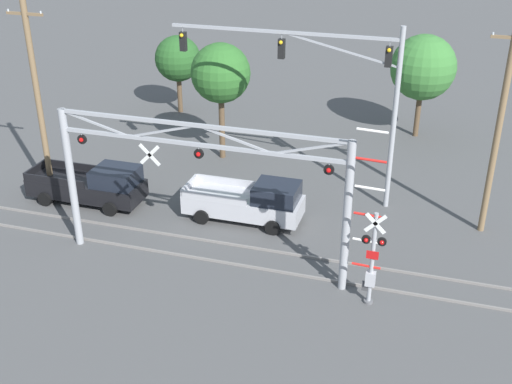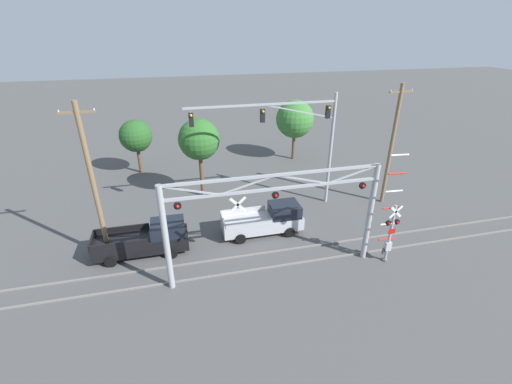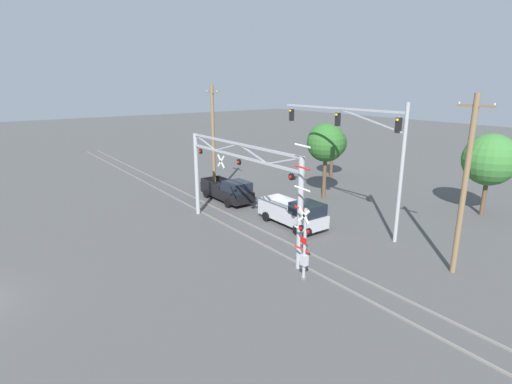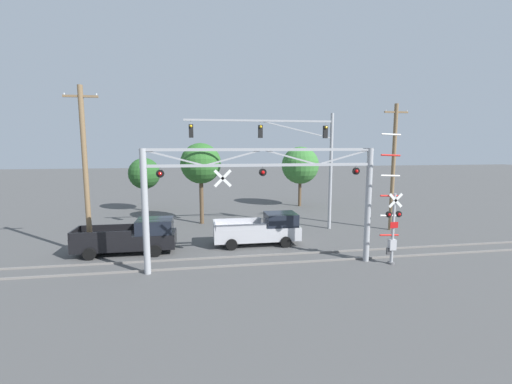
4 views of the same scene
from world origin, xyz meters
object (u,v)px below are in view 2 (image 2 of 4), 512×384
object	(u,v)px
background_tree_beyond_span	(136,136)
background_tree_far_left_verge	(295,119)
pickup_truck_lead	(267,220)
pickup_truck_following	(147,239)
utility_pole_right	(392,145)
crossing_gantry	(275,212)
background_tree_far_right_verge	(199,140)
traffic_signal_span	(300,132)
crossing_signal_mast	(390,230)
utility_pole_left	(94,185)

from	to	relation	value
background_tree_beyond_span	background_tree_far_left_verge	xyz separation A→B (m)	(15.43, 0.11, 0.64)
pickup_truck_lead	pickup_truck_following	distance (m)	7.78
pickup_truck_lead	utility_pole_right	distance (m)	11.06
crossing_gantry	background_tree_far_right_verge	bearing A→B (deg)	105.57
traffic_signal_span	background_tree_beyond_span	xyz separation A→B (m)	(-12.30, 9.74, -2.31)
crossing_signal_mast	traffic_signal_span	world-z (taller)	traffic_signal_span
traffic_signal_span	background_tree_beyond_span	world-z (taller)	traffic_signal_span
pickup_truck_lead	background_tree_beyond_span	bearing A→B (deg)	124.69
crossing_gantry	traffic_signal_span	size ratio (longest dim) A/B	1.09
crossing_signal_mast	background_tree_beyond_span	size ratio (longest dim) A/B	1.34
crossing_signal_mast	background_tree_far_left_verge	size ratio (longest dim) A/B	1.11
crossing_gantry	crossing_signal_mast	world-z (taller)	crossing_signal_mast
pickup_truck_following	pickup_truck_lead	bearing A→B (deg)	3.94
utility_pole_left	pickup_truck_following	bearing A→B (deg)	-0.07
background_tree_far_right_verge	utility_pole_right	bearing A→B (deg)	-17.67
pickup_truck_lead	background_tree_far_left_verge	distance (m)	14.96
traffic_signal_span	pickup_truck_lead	distance (m)	6.78
crossing_signal_mast	background_tree_beyond_span	bearing A→B (deg)	130.27
crossing_gantry	background_tree_beyond_span	distance (m)	19.00
pickup_truck_lead	utility_pole_right	xyz separation A→B (m)	(10.17, 2.13, 3.81)
crossing_signal_mast	pickup_truck_lead	xyz separation A→B (m)	(-6.06, 4.78, -1.21)
utility_pole_left	background_tree_far_right_verge	bearing A→B (deg)	47.94
utility_pole_left	background_tree_far_right_verge	size ratio (longest dim) A/B	1.47
utility_pole_right	background_tree_far_right_verge	size ratio (longest dim) A/B	1.43
traffic_signal_span	utility_pole_left	bearing A→B (deg)	-164.25
traffic_signal_span	background_tree_far_right_verge	size ratio (longest dim) A/B	1.67
utility_pole_right	background_tree_far_left_verge	xyz separation A→B (m)	(-3.72, 10.96, -0.52)
background_tree_far_right_verge	utility_pole_left	bearing A→B (deg)	-132.06
crossing_signal_mast	background_tree_far_right_verge	size ratio (longest dim) A/B	1.06
utility_pole_right	background_tree_far_right_verge	world-z (taller)	utility_pole_right
traffic_signal_span	background_tree_far_left_verge	world-z (taller)	traffic_signal_span
pickup_truck_lead	pickup_truck_following	bearing A→B (deg)	-176.06
background_tree_beyond_span	background_tree_far_right_verge	bearing A→B (deg)	-50.52
pickup_truck_lead	background_tree_beyond_span	size ratio (longest dim) A/B	1.06
crossing_signal_mast	traffic_signal_span	xyz separation A→B (m)	(-2.75, 8.02, 3.74)
background_tree_beyond_span	utility_pole_right	bearing A→B (deg)	-29.53
pickup_truck_lead	utility_pole_left	world-z (taller)	utility_pole_left
crossing_gantry	crossing_signal_mast	size ratio (longest dim) A/B	1.72
utility_pole_left	utility_pole_right	distance (m)	20.41
utility_pole_left	crossing_signal_mast	bearing A→B (deg)	-14.76
background_tree_far_left_verge	crossing_signal_mast	bearing A→B (deg)	-91.23
pickup_truck_lead	background_tree_far_right_verge	size ratio (longest dim) A/B	0.84
crossing_gantry	crossing_signal_mast	bearing A→B (deg)	-5.55
pickup_truck_lead	background_tree_far_left_verge	xyz separation A→B (m)	(6.44, 13.09, 3.29)
crossing_gantry	background_tree_far_right_verge	size ratio (longest dim) A/B	1.82
crossing_signal_mast	utility_pole_left	size ratio (longest dim) A/B	0.72
crossing_gantry	utility_pole_left	xyz separation A→B (m)	(-9.36, 3.59, 1.00)
traffic_signal_span	utility_pole_right	world-z (taller)	utility_pole_right
pickup_truck_lead	background_tree_far_left_verge	world-z (taller)	background_tree_far_left_verge
background_tree_far_left_verge	traffic_signal_span	bearing A→B (deg)	-107.64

